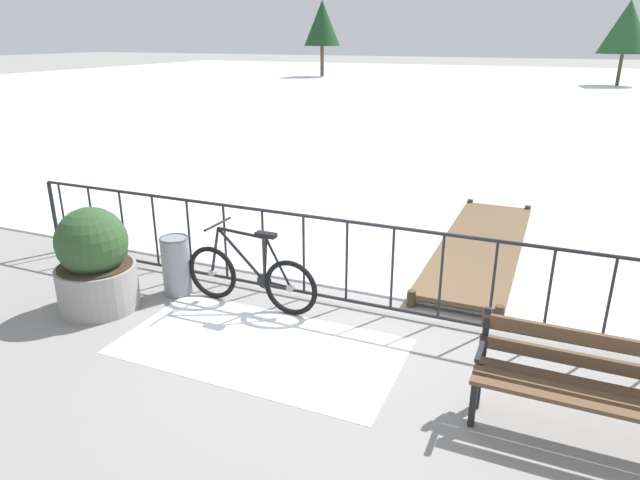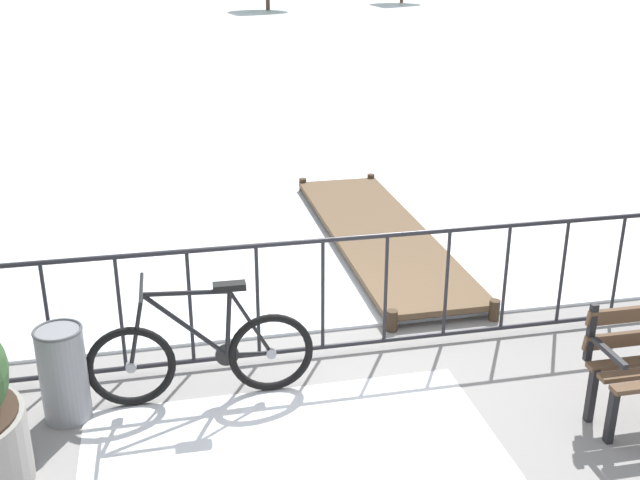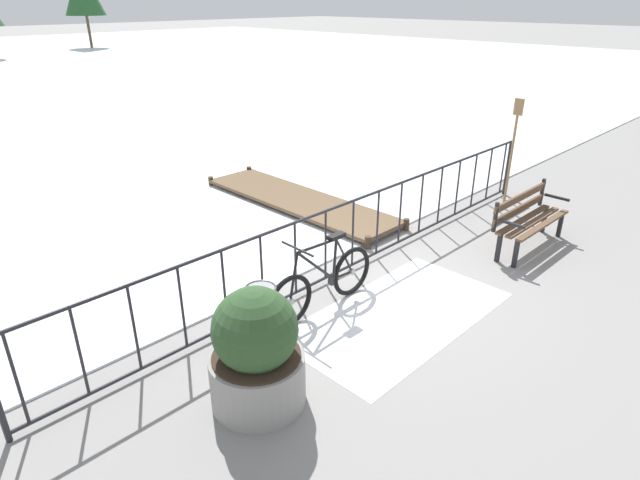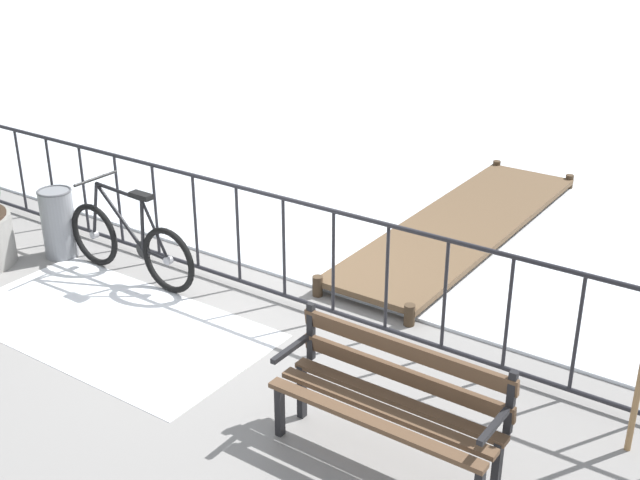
{
  "view_description": "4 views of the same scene",
  "coord_description": "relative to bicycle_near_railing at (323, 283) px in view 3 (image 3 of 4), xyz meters",
  "views": [
    {
      "loc": [
        2.06,
        -5.57,
        3.0
      ],
      "look_at": [
        -0.39,
        0.14,
        0.73
      ],
      "focal_mm": 31.5,
      "sensor_mm": 36.0,
      "label": 1
    },
    {
      "loc": [
        -1.22,
        -5.52,
        3.27
      ],
      "look_at": [
        0.03,
        0.24,
        0.96
      ],
      "focal_mm": 42.69,
      "sensor_mm": 36.0,
      "label": 2
    },
    {
      "loc": [
        -5.04,
        -4.36,
        3.53
      ],
      "look_at": [
        -0.68,
        -0.03,
        0.7
      ],
      "focal_mm": 29.62,
      "sensor_mm": 36.0,
      "label": 3
    },
    {
      "loc": [
        4.64,
        -5.36,
        3.63
      ],
      "look_at": [
        0.88,
        0.08,
        0.7
      ],
      "focal_mm": 45.85,
      "sensor_mm": 36.0,
      "label": 4
    }
  ],
  "objects": [
    {
      "name": "bicycle_near_railing",
      "position": [
        0.0,
        0.0,
        0.0
      ],
      "size": [
        1.71,
        0.52,
        0.97
      ],
      "color": "black",
      "rests_on": "ground"
    },
    {
      "name": "oar_upright",
      "position": [
        4.81,
        0.06,
        0.77
      ],
      "size": [
        0.04,
        0.16,
        1.98
      ],
      "color": "#937047",
      "rests_on": "ground"
    },
    {
      "name": "park_bench",
      "position": [
        3.48,
        -0.95,
        0.14
      ],
      "size": [
        1.6,
        0.49,
        0.89
      ],
      "color": "brown",
      "rests_on": "ground"
    },
    {
      "name": "planter_with_shrub",
      "position": [
        -1.61,
        -0.72,
        0.19
      ],
      "size": [
        0.9,
        0.9,
        1.21
      ],
      "color": "gray",
      "rests_on": "ground"
    },
    {
      "name": "wooden_dock",
      "position": [
        2.22,
        2.82,
        -0.25
      ],
      "size": [
        1.1,
        4.29,
        0.2
      ],
      "color": "brown",
      "rests_on": "ground"
    },
    {
      "name": "snow_patch",
      "position": [
        0.54,
        -0.77,
        -0.36
      ],
      "size": [
        2.88,
        1.51,
        0.01
      ],
      "primitive_type": "cube",
      "color": "white",
      "rests_on": "ground"
    },
    {
      "name": "trash_bin",
      "position": [
        -1.0,
        -0.05,
        0.0
      ],
      "size": [
        0.35,
        0.35,
        0.73
      ],
      "color": "gray",
      "rests_on": "ground"
    },
    {
      "name": "ground_plane",
      "position": [
        1.03,
        0.43,
        -0.37
      ],
      "size": [
        160.0,
        160.0,
        0.0
      ],
      "primitive_type": "plane",
      "color": "gray"
    },
    {
      "name": "railing_fence",
      "position": [
        1.03,
        0.43,
        0.19
      ],
      "size": [
        9.06,
        0.06,
        1.07
      ],
      "color": "#232328",
      "rests_on": "ground"
    }
  ]
}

